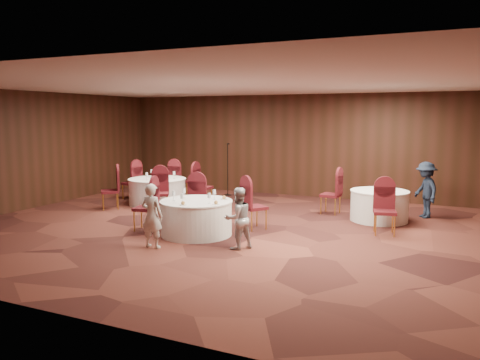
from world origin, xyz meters
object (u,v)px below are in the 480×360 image
at_px(man_c, 426,190).
at_px(table_right, 379,205).
at_px(woman_b, 238,218).
at_px(table_main, 196,217).
at_px(woman_a, 152,216).
at_px(mic_stand, 228,180).
at_px(table_left, 157,191).

bearing_deg(man_c, table_right, -80.32).
distance_m(woman_b, man_c, 5.42).
bearing_deg(woman_b, man_c, -179.64).
xyz_separation_m(table_main, woman_a, (-0.28, -1.22, 0.25)).
xyz_separation_m(table_right, mic_stand, (-4.96, 1.82, 0.12)).
xyz_separation_m(table_left, woman_a, (2.51, -3.85, 0.25)).
bearing_deg(table_right, woman_b, -120.14).
bearing_deg(table_right, table_left, -176.46).
distance_m(mic_stand, man_c, 6.03).
height_order(table_left, mic_stand, mic_stand).
bearing_deg(man_c, table_left, -110.70).
relative_size(mic_stand, woman_b, 1.41).
relative_size(table_left, man_c, 1.17).
distance_m(table_main, woman_b, 1.41).
distance_m(table_right, woman_b, 4.19).
relative_size(mic_stand, woman_a, 1.34).
distance_m(table_left, woman_a, 4.61).
height_order(table_left, man_c, man_c).
bearing_deg(table_left, mic_stand, 61.55).
height_order(table_left, table_right, same).
height_order(table_left, woman_a, woman_a).
bearing_deg(table_main, table_left, 136.68).
xyz_separation_m(table_main, man_c, (4.35, 3.84, 0.33)).
distance_m(woman_a, man_c, 6.86).
bearing_deg(woman_a, table_main, -102.98).
xyz_separation_m(woman_a, woman_b, (1.53, 0.61, -0.03)).
bearing_deg(table_left, table_right, 3.54).
xyz_separation_m(table_left, table_right, (6.15, 0.38, 0.00)).
distance_m(table_main, woman_a, 1.27).
bearing_deg(table_right, woman_a, -130.68).
distance_m(mic_stand, woman_a, 6.19).
relative_size(woman_a, man_c, 0.89).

